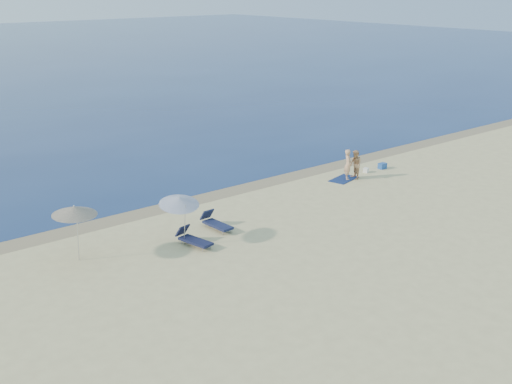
# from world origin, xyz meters

# --- Properties ---
(wet_sand_strip) EXTENTS (240.00, 1.60, 0.00)m
(wet_sand_strip) POSITION_xyz_m (0.00, 19.40, 0.00)
(wet_sand_strip) COLOR #847254
(wet_sand_strip) RESTS_ON ground
(person_left) EXTENTS (0.76, 0.80, 1.84)m
(person_left) POSITION_xyz_m (3.95, 16.78, 0.92)
(person_left) COLOR tan
(person_left) RESTS_ON ground
(person_right) EXTENTS (0.90, 1.01, 1.73)m
(person_right) POSITION_xyz_m (4.41, 16.61, 0.86)
(person_right) COLOR tan
(person_right) RESTS_ON ground
(beach_towel) EXTENTS (2.11, 1.49, 0.03)m
(beach_towel) POSITION_xyz_m (3.78, 16.93, 0.02)
(beach_towel) COLOR #0F1D4B
(beach_towel) RESTS_ON ground
(white_bag) EXTENTS (0.41, 0.38, 0.28)m
(white_bag) POSITION_xyz_m (5.90, 17.06, 0.14)
(white_bag) COLOR white
(white_bag) RESTS_ON ground
(blue_cooler) EXTENTS (0.50, 0.36, 0.36)m
(blue_cooler) POSITION_xyz_m (7.35, 16.98, 0.18)
(blue_cooler) COLOR #1C4899
(blue_cooler) RESTS_ON ground
(umbrella_near) EXTENTS (2.22, 2.24, 2.37)m
(umbrella_near) POSITION_xyz_m (-9.09, 14.78, 2.01)
(umbrella_near) COLOR silver
(umbrella_near) RESTS_ON ground
(umbrella_far) EXTENTS (2.37, 2.38, 2.49)m
(umbrella_far) POSITION_xyz_m (-13.42, 16.01, 2.20)
(umbrella_far) COLOR silver
(umbrella_far) RESTS_ON ground
(lounger_left) EXTENTS (0.95, 1.94, 0.82)m
(lounger_left) POSITION_xyz_m (-8.79, 14.20, 0.30)
(lounger_left) COLOR #131735
(lounger_left) RESTS_ON ground
(lounger_right) EXTENTS (0.70, 1.89, 0.82)m
(lounger_right) POSITION_xyz_m (-6.84, 15.20, 0.30)
(lounger_right) COLOR #161D3E
(lounger_right) RESTS_ON ground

